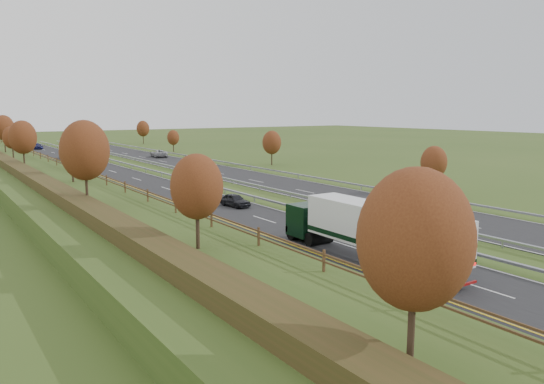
{
  "coord_description": "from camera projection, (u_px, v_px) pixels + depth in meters",
  "views": [
    {
      "loc": [
        -25.84,
        -19.11,
        10.54
      ],
      "look_at": [
        3.7,
        25.34,
        2.2
      ],
      "focal_mm": 35.0,
      "sensor_mm": 36.0,
      "label": 1
    }
  ],
  "objects": [
    {
      "name": "trees_far",
      "position": [
        212.0,
        137.0,
        120.53
      ],
      "size": [
        8.45,
        118.6,
        7.12
      ],
      "color": "#2D2116",
      "rests_on": "ground"
    },
    {
      "name": "hard_shoulder",
      "position": [
        102.0,
        181.0,
        78.8
      ],
      "size": [
        3.0,
        200.0,
        0.04
      ],
      "primitive_type": "cube",
      "color": "black",
      "rests_on": "ground"
    },
    {
      "name": "embankment_left",
      "position": [
        34.0,
        179.0,
        73.59
      ],
      "size": [
        12.0,
        200.0,
        2.0
      ],
      "primitive_type": "cube",
      "color": "#364E1B",
      "rests_on": "ground"
    },
    {
      "name": "hedge_left",
      "position": [
        18.0,
        169.0,
        72.26
      ],
      "size": [
        2.2,
        180.0,
        1.1
      ],
      "primitive_type": "cube",
      "color": "#343315",
      "rests_on": "embankment_left"
    },
    {
      "name": "car_small_far",
      "position": [
        36.0,
        146.0,
        141.54
      ],
      "size": [
        2.72,
        5.62,
        1.58
      ],
      "primitive_type": "imported",
      "rotation": [
        0.0,
        0.0,
        0.1
      ],
      "color": "#161746",
      "rests_on": "near_carriageway"
    },
    {
      "name": "fence_left",
      "position": [
        68.0,
        165.0,
        75.45
      ],
      "size": [
        0.12,
        189.06,
        1.2
      ],
      "color": "#422B19",
      "rests_on": "embankment_left"
    },
    {
      "name": "car_dark_near",
      "position": [
        235.0,
        200.0,
        57.79
      ],
      "size": [
        2.19,
        4.32,
        1.41
      ],
      "primitive_type": "imported",
      "rotation": [
        0.0,
        0.0,
        0.13
      ],
      "color": "black",
      "rests_on": "near_carriageway"
    },
    {
      "name": "lane_markings",
      "position": [
        166.0,
        176.0,
        84.25
      ],
      "size": [
        26.75,
        200.0,
        0.01
      ],
      "color": "silver",
      "rests_on": "near_carriageway"
    },
    {
      "name": "road_tanker",
      "position": [
        70.0,
        151.0,
        111.31
      ],
      "size": [
        2.4,
        11.22,
        3.46
      ],
      "color": "silver",
      "rests_on": "near_carriageway"
    },
    {
      "name": "car_oncoming",
      "position": [
        159.0,
        153.0,
        117.73
      ],
      "size": [
        3.4,
        6.18,
        1.64
      ],
      "primitive_type": "imported",
      "rotation": [
        0.0,
        0.0,
        3.02
      ],
      "color": "#A1A1A5",
      "rests_on": "far_carriageway"
    },
    {
      "name": "ground",
      "position": [
        188.0,
        179.0,
        81.12
      ],
      "size": [
        400.0,
        400.0,
        0.0
      ],
      "primitive_type": "plane",
      "color": "#364E1B",
      "rests_on": "ground"
    },
    {
      "name": "car_silver_mid",
      "position": [
        84.0,
        163.0,
        96.5
      ],
      "size": [
        1.65,
        4.64,
        1.53
      ],
      "primitive_type": "imported",
      "rotation": [
        0.0,
        0.0,
        -0.01
      ],
      "color": "silver",
      "rests_on": "near_carriageway"
    },
    {
      "name": "far_carriageway",
      "position": [
        222.0,
        172.0,
        89.88
      ],
      "size": [
        10.5,
        200.0,
        0.04
      ],
      "primitive_type": "cube",
      "color": "black",
      "rests_on": "ground"
    },
    {
      "name": "box_lorry",
      "position": [
        370.0,
        229.0,
        36.68
      ],
      "size": [
        2.58,
        16.28,
        4.06
      ],
      "color": "black",
      "rests_on": "near_carriageway"
    },
    {
      "name": "trees_left",
      "position": [
        39.0,
        141.0,
        70.19
      ],
      "size": [
        6.64,
        164.3,
        7.66
      ],
      "color": "#2D2116",
      "rests_on": "embankment_left"
    },
    {
      "name": "median_barrier_far",
      "position": [
        191.0,
        171.0,
        86.67
      ],
      "size": [
        0.32,
        200.0,
        0.71
      ],
      "color": "#95989E",
      "rests_on": "ground"
    },
    {
      "name": "median_barrier_near",
      "position": [
        162.0,
        173.0,
        83.88
      ],
      "size": [
        0.32,
        200.0,
        0.71
      ],
      "color": "#95989E",
      "rests_on": "ground"
    },
    {
      "name": "outer_barrier_far",
      "position": [
        251.0,
        167.0,
        92.96
      ],
      "size": [
        0.32,
        200.0,
        0.71
      ],
      "color": "#95989E",
      "rests_on": "ground"
    },
    {
      "name": "near_carriageway",
      "position": [
        126.0,
        179.0,
        80.85
      ],
      "size": [
        10.5,
        200.0,
        0.04
      ],
      "primitive_type": "cube",
      "color": "black",
      "rests_on": "ground"
    }
  ]
}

